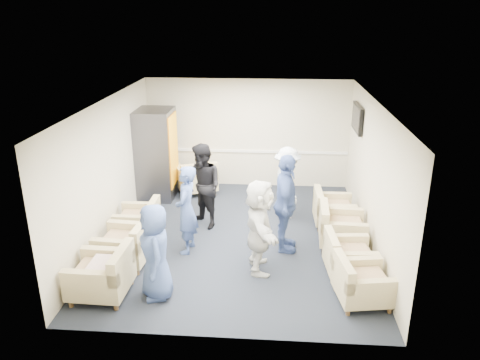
# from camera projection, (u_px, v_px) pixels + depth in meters

# --- Properties ---
(floor) EXTENTS (6.00, 6.00, 0.00)m
(floor) POSITION_uv_depth(u_px,v_px,m) (238.00, 238.00, 9.27)
(floor) COLOR black
(floor) RESTS_ON ground
(ceiling) EXTENTS (6.00, 6.00, 0.00)m
(ceiling) POSITION_uv_depth(u_px,v_px,m) (238.00, 102.00, 8.33)
(ceiling) COLOR white
(ceiling) RESTS_ON back_wall
(back_wall) EXTENTS (5.00, 0.02, 2.70)m
(back_wall) POSITION_uv_depth(u_px,v_px,m) (248.00, 134.00, 11.61)
(back_wall) COLOR beige
(back_wall) RESTS_ON floor
(front_wall) EXTENTS (5.00, 0.02, 2.70)m
(front_wall) POSITION_uv_depth(u_px,v_px,m) (220.00, 251.00, 5.99)
(front_wall) COLOR beige
(front_wall) RESTS_ON floor
(left_wall) EXTENTS (0.02, 6.00, 2.70)m
(left_wall) POSITION_uv_depth(u_px,v_px,m) (108.00, 170.00, 8.98)
(left_wall) COLOR beige
(left_wall) RESTS_ON floor
(right_wall) EXTENTS (0.02, 6.00, 2.70)m
(right_wall) POSITION_uv_depth(u_px,v_px,m) (373.00, 177.00, 8.62)
(right_wall) COLOR beige
(right_wall) RESTS_ON floor
(chair_rail) EXTENTS (4.98, 0.04, 0.06)m
(chair_rail) POSITION_uv_depth(u_px,v_px,m) (247.00, 151.00, 11.74)
(chair_rail) COLOR silver
(chair_rail) RESTS_ON back_wall
(tv) EXTENTS (0.10, 1.00, 0.58)m
(tv) POSITION_uv_depth(u_px,v_px,m) (357.00, 118.00, 10.07)
(tv) COLOR black
(tv) RESTS_ON right_wall
(armchair_left_near) EXTENTS (0.90, 0.90, 0.70)m
(armchair_left_near) POSITION_uv_depth(u_px,v_px,m) (104.00, 276.00, 7.29)
(armchair_left_near) COLOR tan
(armchair_left_near) RESTS_ON floor
(armchair_left_mid) EXTENTS (0.93, 0.93, 0.69)m
(armchair_left_mid) POSITION_uv_depth(u_px,v_px,m) (127.00, 246.00, 8.23)
(armchair_left_mid) COLOR tan
(armchair_left_mid) RESTS_ON floor
(armchair_left_far) EXTENTS (0.78, 0.78, 0.62)m
(armchair_left_far) POSITION_uv_depth(u_px,v_px,m) (140.00, 221.00, 9.26)
(armchair_left_far) COLOR tan
(armchair_left_far) RESTS_ON floor
(armchair_right_near) EXTENTS (0.90, 0.90, 0.63)m
(armchair_right_near) POSITION_uv_depth(u_px,v_px,m) (360.00, 284.00, 7.15)
(armchair_right_near) COLOR tan
(armchair_right_near) RESTS_ON floor
(armchair_right_midnear) EXTENTS (0.85, 0.85, 0.62)m
(armchair_right_midnear) POSITION_uv_depth(u_px,v_px,m) (346.00, 257.00, 7.92)
(armchair_right_midnear) COLOR tan
(armchair_right_midnear) RESTS_ON floor
(armchair_right_midfar) EXTENTS (0.89, 0.89, 0.68)m
(armchair_right_midfar) POSITION_uv_depth(u_px,v_px,m) (339.00, 229.00, 8.87)
(armchair_right_midfar) COLOR tan
(armchair_right_midfar) RESTS_ON floor
(armchair_right_far) EXTENTS (0.82, 0.82, 0.64)m
(armchair_right_far) POSITION_uv_depth(u_px,v_px,m) (331.00, 211.00, 9.72)
(armchair_right_far) COLOR tan
(armchair_right_far) RESTS_ON floor
(armchair_corner) EXTENTS (1.18, 1.18, 0.71)m
(armchair_corner) POSITION_uv_depth(u_px,v_px,m) (197.00, 179.00, 11.41)
(armchair_corner) COLOR tan
(armchair_corner) RESTS_ON floor
(vending_machine) EXTENTS (0.85, 1.00, 2.11)m
(vending_machine) POSITION_uv_depth(u_px,v_px,m) (156.00, 154.00, 10.98)
(vending_machine) COLOR #4C4C53
(vending_machine) RESTS_ON floor
(backpack) EXTENTS (0.32, 0.24, 0.53)m
(backpack) POSITION_uv_depth(u_px,v_px,m) (146.00, 231.00, 8.93)
(backpack) COLOR black
(backpack) RESTS_ON floor
(pillow) EXTENTS (0.37, 0.48, 0.14)m
(pillow) POSITION_uv_depth(u_px,v_px,m) (102.00, 266.00, 7.23)
(pillow) COLOR beige
(pillow) RESTS_ON armchair_left_near
(person_front_left) EXTENTS (0.72, 0.88, 1.55)m
(person_front_left) POSITION_uv_depth(u_px,v_px,m) (155.00, 252.00, 7.14)
(person_front_left) COLOR #3A508D
(person_front_left) RESTS_ON floor
(person_mid_left) EXTENTS (0.44, 0.64, 1.66)m
(person_mid_left) POSITION_uv_depth(u_px,v_px,m) (186.00, 210.00, 8.49)
(person_mid_left) COLOR #3A508D
(person_mid_left) RESTS_ON floor
(person_back_left) EXTENTS (1.08, 1.07, 1.76)m
(person_back_left) POSITION_uv_depth(u_px,v_px,m) (203.00, 187.00, 9.47)
(person_back_left) COLOR black
(person_back_left) RESTS_ON floor
(person_back_right) EXTENTS (0.83, 1.13, 1.56)m
(person_back_right) POSITION_uv_depth(u_px,v_px,m) (287.00, 183.00, 9.94)
(person_back_right) COLOR white
(person_back_right) RESTS_ON floor
(person_mid_right) EXTENTS (0.48, 1.10, 1.86)m
(person_mid_right) POSITION_uv_depth(u_px,v_px,m) (286.00, 204.00, 8.50)
(person_mid_right) COLOR #3A508D
(person_mid_right) RESTS_ON floor
(person_front_right) EXTENTS (0.66, 1.58, 1.65)m
(person_front_right) POSITION_uv_depth(u_px,v_px,m) (259.00, 226.00, 7.87)
(person_front_right) COLOR silver
(person_front_right) RESTS_ON floor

